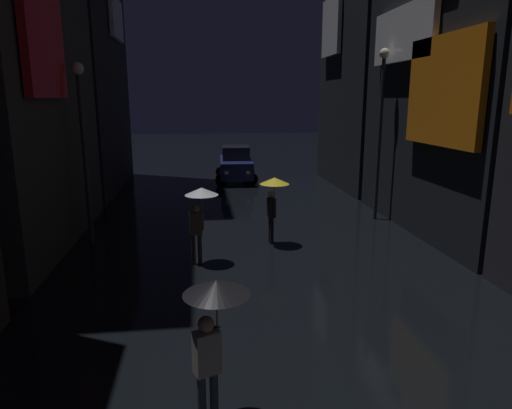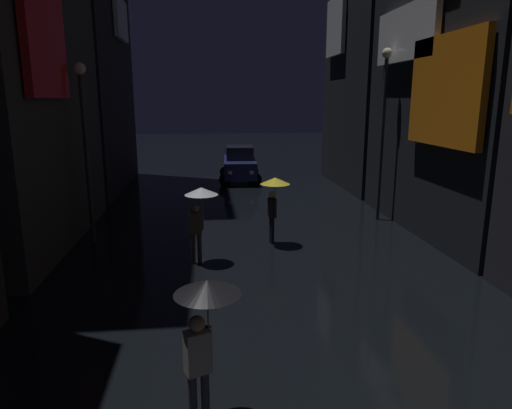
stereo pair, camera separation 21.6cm
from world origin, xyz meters
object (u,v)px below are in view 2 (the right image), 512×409
pedestrian_near_crossing_black (204,313)px  car_distant (240,164)px  pedestrian_midstreet_centre_clear (199,204)px  streetlamp_right_far (383,117)px  pedestrian_foreground_left_yellow (274,192)px  streetlamp_left_far (85,133)px

pedestrian_near_crossing_black → car_distant: 19.48m
pedestrian_midstreet_centre_clear → streetlamp_right_far: size_ratio=0.34×
streetlamp_right_far → pedestrian_midstreet_centre_clear: bearing=-148.7°
pedestrian_foreground_left_yellow → car_distant: pedestrian_foreground_left_yellow is taller
pedestrian_near_crossing_black → car_distant: size_ratio=0.50×
car_distant → pedestrian_midstreet_centre_clear: bearing=-99.0°
pedestrian_foreground_left_yellow → streetlamp_left_far: (-5.67, 0.92, 1.76)m
pedestrian_midstreet_centre_clear → streetlamp_left_far: streetlamp_left_far is taller
pedestrian_midstreet_centre_clear → pedestrian_near_crossing_black: same height
pedestrian_near_crossing_black → streetlamp_left_far: streetlamp_left_far is taller
streetlamp_right_far → streetlamp_left_far: bearing=-170.6°
car_distant → streetlamp_right_far: streetlamp_right_far is taller
pedestrian_near_crossing_black → streetlamp_right_far: streetlamp_right_far is taller
pedestrian_midstreet_centre_clear → pedestrian_near_crossing_black: bearing=-88.8°
pedestrian_midstreet_centre_clear → car_distant: pedestrian_midstreet_centre_clear is taller
pedestrian_foreground_left_yellow → pedestrian_near_crossing_black: (-2.11, -7.90, 0.00)m
pedestrian_near_crossing_black → streetlamp_right_far: size_ratio=0.34×
pedestrian_midstreet_centre_clear → pedestrian_near_crossing_black: size_ratio=1.00×
pedestrian_near_crossing_black → streetlamp_left_far: size_ratio=0.39×
pedestrian_near_crossing_black → streetlamp_right_far: 12.48m
pedestrian_foreground_left_yellow → pedestrian_near_crossing_black: size_ratio=1.00×
pedestrian_midstreet_centre_clear → car_distant: 13.08m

